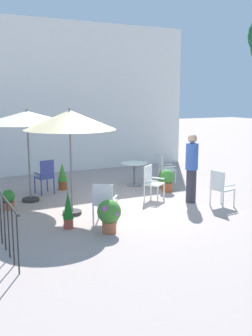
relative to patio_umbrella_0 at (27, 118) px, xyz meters
name	(u,v)px	position (x,y,z in m)	size (l,w,h in m)	color
ground_plane	(123,206)	(1.95, -1.50, -2.17)	(60.00, 60.00, 0.00)	#A7958E
villa_facade	(58,98)	(1.95, 3.65, 0.47)	(10.14, 0.30, 5.29)	white
patio_umbrella_0	(27,118)	(0.00, 0.00, 0.00)	(2.30, 2.30, 2.41)	#2D2D2D
patio_umbrella_1	(70,121)	(0.59, -1.59, 0.01)	(2.08, 2.08, 2.48)	#2D2D2D
cafe_table_0	(134,169)	(3.30, 0.41, -1.67)	(0.81, 0.81, 0.71)	silver
patio_chair_0	(220,186)	(4.08, -2.66, -1.64)	(0.50, 0.51, 0.92)	silver
patio_chair_1	(45,175)	(0.56, 0.54, -1.61)	(0.50, 0.53, 0.98)	#35418F
patio_chair_2	(165,167)	(4.31, 0.27, -1.65)	(0.57, 0.56, 0.89)	silver
patio_chair_3	(104,200)	(0.96, -2.62, -1.64)	(0.64, 0.64, 0.91)	white
patio_chair_4	(152,180)	(2.94, -1.25, -1.66)	(0.61, 0.60, 0.91)	white
potted_plant_0	(161,179)	(3.84, -0.24, -1.89)	(0.26, 0.26, 0.54)	#CE7444
potted_plant_1	(167,179)	(3.77, -0.73, -1.80)	(0.41, 0.41, 0.65)	#AE542F
potted_plant_2	(68,209)	(0.18, -2.53, -1.76)	(0.22, 0.22, 0.80)	#A94939
potted_plant_3	(8,199)	(-0.66, -0.51, -1.91)	(0.32, 0.32, 0.49)	#BC6341
potted_plant_4	(109,214)	(0.83, -3.16, -1.77)	(0.49, 0.49, 0.69)	#B0603F
potted_plant_5	(62,176)	(1.16, 0.88, -1.75)	(0.29, 0.29, 0.80)	#984E29
standing_person	(192,167)	(3.69, -1.98, -1.24)	(0.44, 0.44, 1.78)	#33333D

